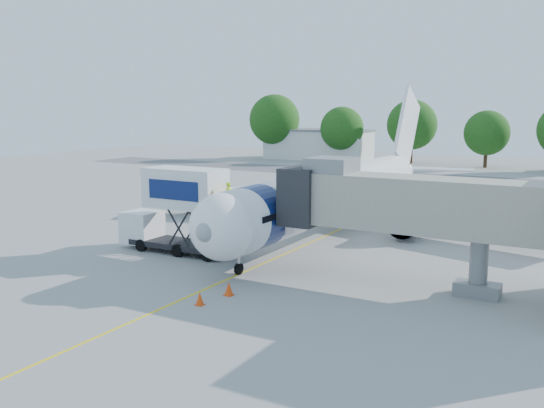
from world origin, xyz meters
The scene contains 14 objects.
ground centered at (0.00, 0.00, 0.00)m, with size 160.00×160.00×0.00m, color #959593.
guidance_line centered at (0.00, 0.00, 0.01)m, with size 0.15×70.00×0.01m, color yellow.
taxiway_strip centered at (0.00, 42.00, 0.00)m, with size 120.00×10.00×0.01m, color #59595B.
aircraft centered at (0.00, 4.12, 2.95)m, with size 34.17×37.73×11.35m.
jet_bridge centered at (7.99, -7.00, 4.34)m, with size 13.90×3.20×6.60m.
catering_hiloader centered at (-6.27, -7.00, 2.76)m, with size 8.50×2.44×5.50m.
ground_tug centered at (-0.24, -18.42, 0.66)m, with size 3.41×2.21×1.26m.
safety_cone_a centered at (1.27, -14.91, 0.31)m, with size 0.41×0.41×0.65m.
safety_cone_b centered at (1.65, -12.99, 0.35)m, with size 0.46×0.46×0.73m.
outbuilding_left centered at (-28.00, 60.00, 2.66)m, with size 18.40×8.40×5.30m.
tree_a centered at (-35.34, 57.26, 6.91)m, with size 8.93×8.93×11.39m.
tree_b centered at (-22.16, 56.80, 5.61)m, with size 7.25×7.25×9.25m.
tree_c centered at (-11.40, 60.55, 6.29)m, with size 8.13×8.13×10.36m.
tree_d centered at (0.63, 59.24, 5.28)m, with size 6.83×6.83×8.70m.
Camera 1 is at (17.97, -37.30, 9.41)m, focal length 40.00 mm.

